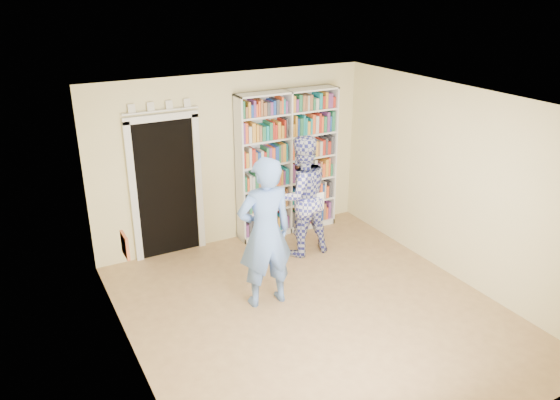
% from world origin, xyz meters
% --- Properties ---
extents(floor, '(5.00, 5.00, 0.00)m').
position_xyz_m(floor, '(0.00, 0.00, 0.00)').
color(floor, '#926C47').
rests_on(floor, ground).
extents(ceiling, '(5.00, 5.00, 0.00)m').
position_xyz_m(ceiling, '(0.00, 0.00, 2.70)').
color(ceiling, white).
rests_on(ceiling, wall_back).
extents(wall_back, '(4.50, 0.00, 4.50)m').
position_xyz_m(wall_back, '(0.00, 2.50, 1.35)').
color(wall_back, beige).
rests_on(wall_back, floor).
extents(wall_left, '(0.00, 5.00, 5.00)m').
position_xyz_m(wall_left, '(-2.25, 0.00, 1.35)').
color(wall_left, beige).
rests_on(wall_left, floor).
extents(wall_right, '(0.00, 5.00, 5.00)m').
position_xyz_m(wall_right, '(2.25, 0.00, 1.35)').
color(wall_right, beige).
rests_on(wall_right, floor).
extents(bookshelf, '(1.73, 0.32, 2.38)m').
position_xyz_m(bookshelf, '(0.89, 2.34, 1.20)').
color(bookshelf, white).
rests_on(bookshelf, floor).
extents(doorway, '(1.10, 0.08, 2.43)m').
position_xyz_m(doorway, '(-1.10, 2.48, 1.18)').
color(doorway, black).
rests_on(doorway, floor).
extents(wall_art, '(0.03, 0.25, 0.25)m').
position_xyz_m(wall_art, '(-2.23, 0.20, 1.40)').
color(wall_art, brown).
rests_on(wall_art, wall_left).
extents(man_blue, '(0.76, 0.53, 2.01)m').
position_xyz_m(man_blue, '(-0.44, 0.52, 1.00)').
color(man_blue, '#587DC5').
rests_on(man_blue, floor).
extents(man_plaid, '(0.93, 0.73, 1.88)m').
position_xyz_m(man_plaid, '(0.68, 1.54, 0.94)').
color(man_plaid, '#313495').
rests_on(man_plaid, floor).
extents(paper_sheet, '(0.19, 0.02, 0.27)m').
position_xyz_m(paper_sheet, '(0.85, 1.30, 0.90)').
color(paper_sheet, white).
rests_on(paper_sheet, man_plaid).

